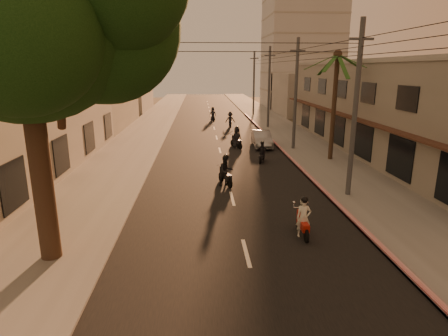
{
  "coord_description": "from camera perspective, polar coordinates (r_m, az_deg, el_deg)",
  "views": [
    {
      "loc": [
        -1.64,
        -10.49,
        6.62
      ],
      "look_at": [
        -0.43,
        8.03,
        1.68
      ],
      "focal_mm": 30.0,
      "sensor_mm": 36.0,
      "label": 1
    }
  ],
  "objects": [
    {
      "name": "parked_car",
      "position": [
        32.79,
        5.76,
        4.43
      ],
      "size": [
        1.76,
        4.34,
        1.4
      ],
      "primitive_type": "imported",
      "rotation": [
        0.0,
        0.0,
        -0.03
      ],
      "color": "gray",
      "rests_on": "ground"
    },
    {
      "name": "scooter_mid_b",
      "position": [
        27.21,
        5.81,
        2.33
      ],
      "size": [
        1.13,
        1.55,
        1.59
      ],
      "rotation": [
        0.0,
        0.0,
        -0.36
      ],
      "color": "black",
      "rests_on": "ground"
    },
    {
      "name": "scooter_far_a",
      "position": [
        32.08,
        1.95,
        4.57
      ],
      "size": [
        1.29,
        1.8,
        1.89
      ],
      "rotation": [
        0.0,
        0.0,
        0.41
      ],
      "color": "black",
      "rests_on": "ground"
    },
    {
      "name": "road",
      "position": [
        31.25,
        -0.64,
        2.7
      ],
      "size": [
        10.0,
        140.0,
        0.02
      ],
      "primitive_type": "cube",
      "color": "black",
      "rests_on": "ground"
    },
    {
      "name": "sidewalk_right",
      "position": [
        32.5,
        12.7,
        2.9
      ],
      "size": [
        5.0,
        140.0,
        0.12
      ],
      "primitive_type": "cube",
      "color": "slate",
      "rests_on": "ground"
    },
    {
      "name": "left_building",
      "position": [
        27.72,
        -30.22,
        4.55
      ],
      "size": [
        8.2,
        24.2,
        5.2
      ],
      "color": "#A7A197",
      "rests_on": "ground"
    },
    {
      "name": "scooter_mid_a",
      "position": [
        21.71,
        0.27,
        -0.5
      ],
      "size": [
        1.26,
        1.82,
        1.86
      ],
      "rotation": [
        0.0,
        0.0,
        0.33
      ],
      "color": "black",
      "rests_on": "ground"
    },
    {
      "name": "filler_left_near",
      "position": [
        46.39,
        -19.39,
        8.61
      ],
      "size": [
        8.0,
        14.0,
        4.4
      ],
      "primitive_type": "cube",
      "color": "#A7A197",
      "rests_on": "ground"
    },
    {
      "name": "shophouse_row",
      "position": [
        32.62,
        25.13,
        8.3
      ],
      "size": [
        8.8,
        34.2,
        7.3
      ],
      "color": "gray",
      "rests_on": "ground"
    },
    {
      "name": "palm_tree",
      "position": [
        28.2,
        16.88,
        15.38
      ],
      "size": [
        5.0,
        5.0,
        8.2
      ],
      "color": "black",
      "rests_on": "ground"
    },
    {
      "name": "filler_right",
      "position": [
        57.77,
        12.22,
        10.99
      ],
      "size": [
        8.0,
        14.0,
        6.0
      ],
      "primitive_type": "cube",
      "color": "#A7A197",
      "rests_on": "ground"
    },
    {
      "name": "scooter_far_b",
      "position": [
        43.69,
        0.95,
        7.3
      ],
      "size": [
        1.18,
        1.86,
        1.83
      ],
      "rotation": [
        0.0,
        0.0,
        -0.05
      ],
      "color": "black",
      "rests_on": "ground"
    },
    {
      "name": "sidewalk_left",
      "position": [
        31.74,
        -14.3,
        2.52
      ],
      "size": [
        5.0,
        140.0,
        0.12
      ],
      "primitive_type": "cube",
      "color": "slate",
      "rests_on": "ground"
    },
    {
      "name": "filler_left_far",
      "position": [
        63.78,
        -15.21,
        11.6
      ],
      "size": [
        8.0,
        14.0,
        7.0
      ],
      "primitive_type": "cube",
      "color": "#A7A197",
      "rests_on": "ground"
    },
    {
      "name": "ground",
      "position": [
        12.52,
        4.57,
        -17.07
      ],
      "size": [
        160.0,
        160.0,
        0.0
      ],
      "primitive_type": "plane",
      "color": "#383023",
      "rests_on": "ground"
    },
    {
      "name": "broadleaf_tree",
      "position": [
        13.71,
        -26.9,
        21.2
      ],
      "size": [
        9.6,
        8.7,
        12.1
      ],
      "color": "black",
      "rests_on": "ground"
    },
    {
      "name": "curb_stripe",
      "position": [
        27.16,
        10.75,
        0.76
      ],
      "size": [
        0.2,
        60.0,
        0.2
      ],
      "primitive_type": "cube",
      "color": "red",
      "rests_on": "ground"
    },
    {
      "name": "distant_tower",
      "position": [
        69.19,
        11.85,
        20.74
      ],
      "size": [
        12.1,
        12.1,
        28.0
      ],
      "color": "#B7B5B2",
      "rests_on": "ground"
    },
    {
      "name": "utility_poles",
      "position": [
        31.49,
        11.05,
        14.5
      ],
      "size": [
        1.2,
        48.26,
        9.0
      ],
      "color": "#38383A",
      "rests_on": "ground"
    },
    {
      "name": "scooter_far_c",
      "position": [
        49.1,
        -1.72,
        8.11
      ],
      "size": [
        0.86,
        1.85,
        1.81
      ],
      "rotation": [
        0.0,
        0.0,
        0.02
      ],
      "color": "black",
      "rests_on": "ground"
    },
    {
      "name": "scooter_red",
      "position": [
        15.54,
        11.99,
        -7.61
      ],
      "size": [
        0.66,
        1.76,
        1.73
      ],
      "rotation": [
        0.0,
        0.0,
        -0.02
      ],
      "color": "black",
      "rests_on": "ground"
    }
  ]
}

